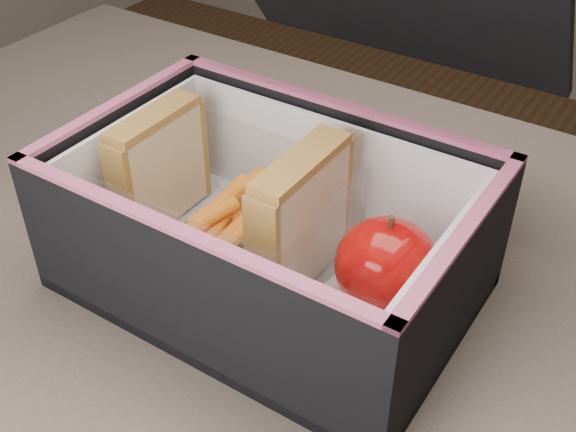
% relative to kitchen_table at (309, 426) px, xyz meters
% --- Properties ---
extents(kitchen_table, '(1.20, 0.80, 0.75)m').
position_rel_kitchen_table_xyz_m(kitchen_table, '(0.00, 0.00, 0.00)').
color(kitchen_table, brown).
rests_on(kitchen_table, ground).
extents(lunch_bag, '(0.30, 0.32, 0.27)m').
position_rel_kitchen_table_xyz_m(lunch_bag, '(-0.06, 0.05, 0.16)').
color(lunch_bag, black).
rests_on(lunch_bag, kitchen_table).
extents(plastic_tub, '(0.18, 0.13, 0.07)m').
position_rel_kitchen_table_xyz_m(plastic_tub, '(-0.11, 0.05, 0.14)').
color(plastic_tub, white).
rests_on(plastic_tub, lunch_bag).
extents(sandwich_left, '(0.02, 0.09, 0.10)m').
position_rel_kitchen_table_xyz_m(sandwich_left, '(-0.18, 0.05, 0.16)').
color(sandwich_left, '#CAB383').
rests_on(sandwich_left, plastic_tub).
extents(sandwich_right, '(0.03, 0.09, 0.11)m').
position_rel_kitchen_table_xyz_m(sandwich_right, '(-0.04, 0.05, 0.16)').
color(sandwich_right, '#CAB383').
rests_on(sandwich_right, plastic_tub).
extents(carrot_sticks, '(0.05, 0.14, 0.03)m').
position_rel_kitchen_table_xyz_m(carrot_sticks, '(-0.11, 0.04, 0.12)').
color(carrot_sticks, orange).
rests_on(carrot_sticks, plastic_tub).
extents(paper_napkin, '(0.09, 0.10, 0.01)m').
position_rel_kitchen_table_xyz_m(paper_napkin, '(0.03, 0.05, 0.11)').
color(paper_napkin, white).
rests_on(paper_napkin, lunch_bag).
extents(red_apple, '(0.10, 0.10, 0.08)m').
position_rel_kitchen_table_xyz_m(red_apple, '(0.03, 0.05, 0.15)').
color(red_apple, '#880004').
rests_on(red_apple, paper_napkin).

